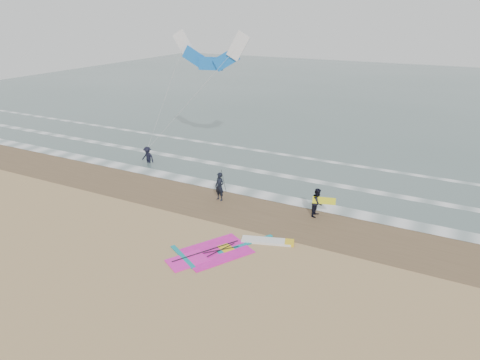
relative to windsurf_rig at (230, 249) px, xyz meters
The scene contains 11 objects.
ground 1.77m from the windsurf_rig, 130.90° to the right, with size 120.00×120.00×0.00m, color tan.
sea_water 46.67m from the windsurf_rig, 91.42° to the left, with size 120.00×80.00×0.02m, color #47605E.
wet_sand_band 4.80m from the windsurf_rig, 103.98° to the left, with size 120.00×5.00×0.01m, color brown.
foam_waterline 9.18m from the windsurf_rig, 97.27° to the left, with size 120.00×9.15×0.02m.
windsurf_rig is the anchor object (origin of this frame).
person_standing 6.11m from the windsurf_rig, 124.61° to the left, with size 0.66×0.43×1.82m, color black.
person_walking 6.30m from the windsurf_rig, 64.88° to the left, with size 0.82×0.64×1.69m, color black.
person_wading 14.50m from the windsurf_rig, 144.66° to the left, with size 1.10×0.63×1.70m, color black.
held_pole 6.02m from the windsurf_rig, 122.21° to the left, with size 0.17×0.86×1.82m.
carried_kiteboard 6.42m from the windsurf_rig, 61.22° to the left, with size 1.30×0.51×0.39m.
surf_kite 15.70m from the windsurf_rig, 124.36° to the left, with size 7.35×2.99×8.72m.
Camera 1 is at (10.10, -14.85, 11.13)m, focal length 32.00 mm.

